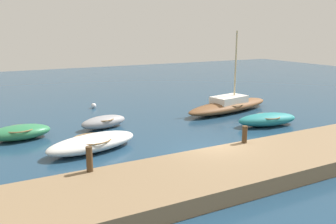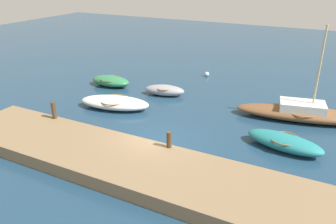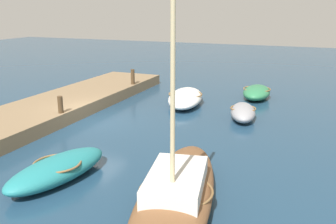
{
  "view_description": "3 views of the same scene",
  "coord_description": "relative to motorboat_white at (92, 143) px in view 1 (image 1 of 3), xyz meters",
  "views": [
    {
      "loc": [
        -9.42,
        -13.33,
        5.81
      ],
      "look_at": [
        -0.14,
        4.19,
        1.18
      ],
      "focal_mm": 37.77,
      "sensor_mm": 36.0,
      "label": 1
    },
    {
      "loc": [
        7.61,
        -13.72,
        8.62
      ],
      "look_at": [
        -0.79,
        2.58,
        0.72
      ],
      "focal_mm": 36.09,
      "sensor_mm": 36.0,
      "label": 2
    },
    {
      "loc": [
        14.82,
        10.03,
        5.46
      ],
      "look_at": [
        1.3,
        4.49,
        1.32
      ],
      "focal_mm": 39.64,
      "sensor_mm": 36.0,
      "label": 3
    }
  ],
  "objects": [
    {
      "name": "ground_plane",
      "position": [
        4.96,
        -3.03,
        -0.4
      ],
      "size": [
        84.0,
        84.0,
        0.0
      ],
      "primitive_type": "plane",
      "color": "navy"
    },
    {
      "name": "dock_platform",
      "position": [
        4.96,
        -5.79,
        -0.08
      ],
      "size": [
        19.91,
        3.94,
        0.65
      ],
      "primitive_type": "cube",
      "color": "#846B4C",
      "rests_on": "ground_plane"
    },
    {
      "name": "motorboat_white",
      "position": [
        0.0,
        0.0,
        0.0
      ],
      "size": [
        4.99,
        2.88,
        0.79
      ],
      "rotation": [
        0.0,
        0.0,
        0.22
      ],
      "color": "white",
      "rests_on": "ground_plane"
    },
    {
      "name": "rowboat_green",
      "position": [
        -2.97,
        3.61,
        0.01
      ],
      "size": [
        3.28,
        1.73,
        0.8
      ],
      "rotation": [
        0.0,
        0.0,
        0.04
      ],
      "color": "#2D7A4C",
      "rests_on": "ground_plane"
    },
    {
      "name": "rowboat_teal",
      "position": [
        10.9,
        -0.51,
        -0.0
      ],
      "size": [
        4.12,
        2.15,
        0.78
      ],
      "rotation": [
        0.0,
        0.0,
        -0.17
      ],
      "color": "teal",
      "rests_on": "ground_plane"
    },
    {
      "name": "dinghy_grey",
      "position": [
        1.76,
        3.71,
        -0.02
      ],
      "size": [
        3.11,
        1.81,
        0.75
      ],
      "rotation": [
        0.0,
        0.0,
        0.22
      ],
      "color": "#939399",
      "rests_on": "ground_plane"
    },
    {
      "name": "sailboat_brown",
      "position": [
        11.18,
        3.72,
        0.08
      ],
      "size": [
        8.02,
        3.49,
        5.75
      ],
      "rotation": [
        0.0,
        0.0,
        0.2
      ],
      "color": "brown",
      "rests_on": "ground_plane"
    },
    {
      "name": "mooring_post_west",
      "position": [
        -1.25,
        -4.07,
        0.73
      ],
      "size": [
        0.24,
        0.24,
        0.97
      ],
      "primitive_type": "cylinder",
      "color": "#47331E",
      "rests_on": "dock_platform"
    },
    {
      "name": "mooring_post_mid_west",
      "position": [
        6.1,
        -4.07,
        0.65
      ],
      "size": [
        0.24,
        0.24,
        0.81
      ],
      "primitive_type": "cylinder",
      "color": "#47331E",
      "rests_on": "dock_platform"
    },
    {
      "name": "marker_buoy",
      "position": [
        2.82,
        9.46,
        -0.21
      ],
      "size": [
        0.38,
        0.38,
        0.38
      ],
      "primitive_type": "sphere",
      "color": "silver",
      "rests_on": "ground_plane"
    }
  ]
}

